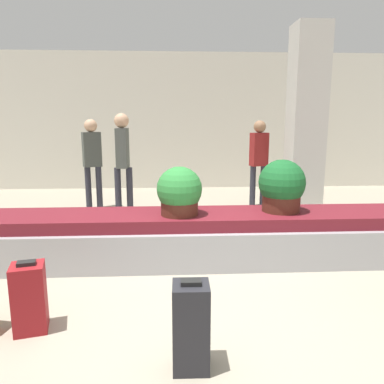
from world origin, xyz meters
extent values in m
plane|color=#9E937F|center=(0.00, 0.00, 0.00)|extent=(18.00, 18.00, 0.00)
cube|color=beige|center=(0.00, 6.15, 1.60)|extent=(18.00, 0.06, 3.20)
cube|color=#9E9EA3|center=(0.00, 1.29, 0.22)|extent=(6.43, 0.90, 0.44)
cube|color=maroon|center=(0.00, 1.29, 0.51)|extent=(6.17, 0.74, 0.14)
cube|color=beige|center=(2.06, 3.39, 1.60)|extent=(0.56, 0.56, 3.20)
cube|color=maroon|center=(-1.36, -0.17, 0.28)|extent=(0.30, 0.29, 0.55)
cube|color=black|center=(-1.36, -0.17, 0.57)|extent=(0.15, 0.11, 0.03)
cube|color=#232328|center=(-0.12, -0.70, 0.30)|extent=(0.25, 0.23, 0.60)
cube|color=black|center=(-0.12, -0.70, 0.62)|extent=(0.14, 0.08, 0.03)
cylinder|color=#4C2319|center=(-0.15, 1.21, 0.66)|extent=(0.43, 0.43, 0.16)
sphere|color=#2D7F38|center=(-0.15, 1.21, 0.88)|extent=(0.52, 0.52, 0.52)
cylinder|color=#4C2319|center=(1.07, 1.32, 0.67)|extent=(0.45, 0.45, 0.19)
sphere|color=#195B28|center=(1.07, 1.32, 0.92)|extent=(0.55, 0.55, 0.55)
cylinder|color=#282833|center=(-1.16, 3.45, 0.42)|extent=(0.11, 0.11, 0.84)
cylinder|color=#282833|center=(-0.96, 3.45, 0.42)|extent=(0.11, 0.11, 0.84)
cube|color=#474C47|center=(-1.06, 3.45, 1.18)|extent=(0.20, 0.33, 0.67)
sphere|color=tan|center=(-1.06, 3.45, 1.64)|extent=(0.25, 0.25, 0.25)
cylinder|color=#282833|center=(1.32, 4.06, 0.39)|extent=(0.11, 0.11, 0.79)
cylinder|color=#282833|center=(1.52, 4.06, 0.39)|extent=(0.11, 0.11, 0.79)
cube|color=maroon|center=(1.42, 4.06, 1.10)|extent=(0.36, 0.28, 0.62)
sphere|color=#936B4C|center=(1.42, 4.06, 1.52)|extent=(0.23, 0.23, 0.23)
cylinder|color=#282833|center=(-1.79, 4.01, 0.40)|extent=(0.11, 0.11, 0.80)
cylinder|color=#282833|center=(-1.59, 4.01, 0.40)|extent=(0.11, 0.11, 0.80)
cube|color=#474C47|center=(-1.69, 4.01, 1.11)|extent=(0.37, 0.30, 0.63)
sphere|color=tan|center=(-1.69, 4.01, 1.55)|extent=(0.23, 0.23, 0.23)
camera|label=1|loc=(-0.23, -2.97, 1.66)|focal=35.00mm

